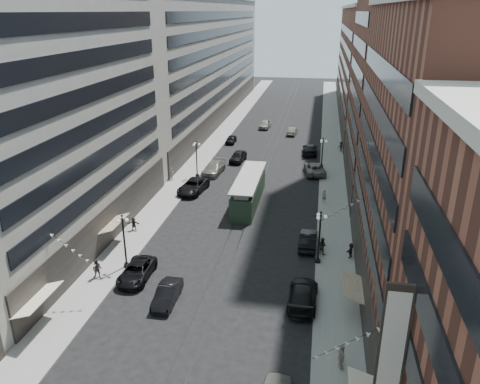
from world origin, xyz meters
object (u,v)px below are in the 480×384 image
Objects in this scene: pedestrian_5 at (134,224)px; pedestrian_extra_0 at (351,250)px; car_8 at (214,168)px; car_5 at (167,294)px; pedestrian_9 at (341,147)px; car_14 at (292,131)px; car_extra_0 at (265,124)px; pedestrian_8 at (324,196)px; car_extra_1 at (303,295)px; lamppost_se_mid at (322,154)px; pedestrian_7 at (322,246)px; pedestrian_2 at (97,269)px; car_9 at (231,139)px; car_2 at (137,271)px; car_7 at (193,186)px; lamppost_se_far at (319,236)px; car_13 at (238,156)px; streetcar at (249,191)px; lamppost_sw_mid at (197,158)px; car_10 at (308,240)px; lamppost_sw_far at (124,239)px; car_11 at (315,169)px; pedestrian_4 at (342,357)px; pedestrian_6 at (172,174)px.

pedestrian_5 is 0.96× the size of pedestrian_extra_0.
car_5 is at bearing -79.23° from car_8.
pedestrian_9 is (19.62, 15.16, 0.14)m from car_8.
car_14 is 7.64m from car_extra_0.
pedestrian_8 is at bearing -69.64° from car_extra_0.
pedestrian_9 is at bearing -93.99° from car_extra_1.
pedestrian_9 is (3.30, 12.29, -2.06)m from lamppost_se_mid.
pedestrian_7 reaches higher than pedestrian_extra_0.
pedestrian_7 reaches higher than car_5.
pedestrian_extra_0 is (4.38, 8.69, 0.07)m from car_extra_1.
pedestrian_7 is (20.60, 8.29, -0.04)m from pedestrian_2.
car_9 is 2.65× the size of pedestrian_extra_0.
car_2 is 3.66m from pedestrian_2.
pedestrian_extra_0 is (2.75, -14.36, -0.09)m from pedestrian_8.
pedestrian_2 is 0.30× the size of car_7.
lamppost_se_far is 1.01× the size of car_2.
pedestrian_7 is (14.06, -29.95, 0.17)m from car_13.
streetcar reaches higher than car_extra_1.
pedestrian_7 is (18.76, -21.14, -2.05)m from lamppost_sw_mid.
car_10 is 2.80× the size of pedestrian_7.
lamppost_se_mid is 1.33× the size of car_9.
car_2 is 18.63m from pedestrian_7.
lamppost_sw_far and lamppost_se_far have the same top height.
lamppost_se_mid is 3.12× the size of pedestrian_9.
pedestrian_7 is (6.40, -49.54, 0.30)m from car_14.
car_11 is (-0.98, 27.59, -2.23)m from lamppost_se_far.
pedestrian_9 is (15.97, 49.13, 0.27)m from car_5.
lamppost_se_mid is 39.98m from pedestrian_2.
streetcar is 2.43× the size of car_2.
lamppost_se_far is 30.04m from car_8.
lamppost_sw_far reaches higher than pedestrian_8.
pedestrian_4 is 1.07× the size of pedestrian_7.
pedestrian_4 is (20.26, -10.65, -1.99)m from lamppost_sw_far.
car_11 is 3.47× the size of pedestrian_7.
pedestrian_5 is (-4.46, -21.29, 0.01)m from car_8.
pedestrian_5 reaches higher than car_10.
car_11 is (19.25, 34.02, -0.23)m from pedestrian_2.
pedestrian_2 is 27.35m from pedestrian_6.
pedestrian_4 is 1.27× the size of pedestrian_5.
car_14 is at bearing 104.47° from lamppost_se_mid.
car_10 is at bearing -92.53° from lamppost_se_mid.
pedestrian_2 reaches higher than car_10.
car_7 is (1.05, -6.11, -2.22)m from lamppost_sw_mid.
car_extra_1 is (19.62, -10.92, -0.04)m from pedestrian_5.
car_8 is at bearing 88.58° from car_2.
car_2 is at bearing 31.99° from car_10.
lamppost_sw_mid is 1.33× the size of car_9.
car_extra_1 is (20.54, -27.97, -0.20)m from pedestrian_6.
pedestrian_4 is 0.32× the size of car_extra_1.
pedestrian_extra_0 is at bearing -54.79° from car_13.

